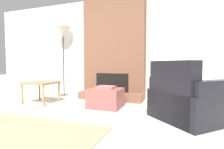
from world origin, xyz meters
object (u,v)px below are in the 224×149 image
(armchair, at_px, (184,101))
(floor_lamp_left, at_px, (63,34))
(ottoman, at_px, (106,98))
(side_table, at_px, (41,85))

(armchair, relative_size, floor_lamp_left, 0.66)
(ottoman, distance_m, side_table, 1.53)
(ottoman, relative_size, armchair, 0.51)
(armchair, distance_m, side_table, 2.97)
(side_table, bearing_deg, armchair, -4.77)
(side_table, bearing_deg, floor_lamp_left, 96.09)
(ottoman, xyz_separation_m, armchair, (1.44, -0.36, 0.11))
(armchair, bearing_deg, ottoman, 31.49)
(ottoman, height_order, floor_lamp_left, floor_lamp_left)
(armchair, xyz_separation_m, side_table, (-2.95, 0.25, 0.11))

